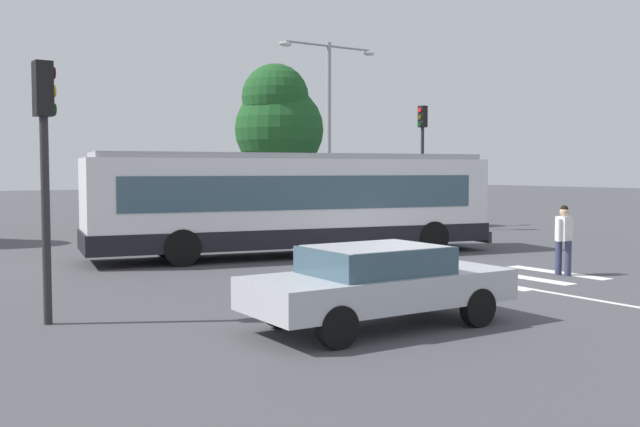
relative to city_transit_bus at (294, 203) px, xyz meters
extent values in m
plane|color=#47474C|center=(0.55, -4.74, -1.59)|extent=(160.00, 160.00, 0.00)
cylinder|color=black|center=(4.25, 0.32, -1.09)|extent=(1.04, 0.50, 1.00)
cylinder|color=black|center=(3.77, -1.98, -1.09)|extent=(1.04, 0.50, 1.00)
cylinder|color=black|center=(-3.33, 1.89, -1.09)|extent=(1.04, 0.50, 1.00)
cylinder|color=black|center=(-3.81, -0.41, -1.09)|extent=(1.04, 0.50, 1.00)
cube|color=white|center=(-0.02, 0.00, 0.04)|extent=(12.36, 4.95, 2.55)
cube|color=black|center=(-0.02, 0.00, -0.96)|extent=(12.48, 5.00, 0.55)
cube|color=#3D5666|center=(-0.02, 0.00, 0.34)|extent=(10.95, 4.70, 0.96)
cube|color=#3D5666|center=(5.90, -1.22, 0.24)|extent=(0.49, 2.21, 1.63)
cube|color=black|center=(5.90, -1.22, 1.13)|extent=(0.45, 1.91, 0.28)
cube|color=#99999E|center=(-0.02, 0.00, 1.39)|extent=(11.84, 4.65, 0.16)
cube|color=#28282B|center=(6.02, -1.25, -1.16)|extent=(0.63, 2.52, 0.36)
cylinder|color=#333856|center=(3.22, -7.07, -1.16)|extent=(0.16, 0.16, 0.85)
cylinder|color=#333856|center=(3.26, -7.31, -1.16)|extent=(0.16, 0.16, 0.85)
cube|color=white|center=(3.24, -7.19, -0.44)|extent=(0.44, 0.32, 0.60)
cylinder|color=white|center=(3.00, -7.23, -0.47)|extent=(0.10, 0.10, 0.55)
cylinder|color=white|center=(3.48, -7.15, -0.47)|extent=(0.10, 0.10, 0.55)
sphere|color=tan|center=(3.24, -7.19, -0.03)|extent=(0.22, 0.22, 0.22)
sphere|color=black|center=(3.24, -7.19, 0.04)|extent=(0.19, 0.19, 0.19)
cylinder|color=black|center=(-2.77, -8.47, -1.27)|extent=(0.65, 0.22, 0.64)
cylinder|color=black|center=(-2.82, -10.14, -1.27)|extent=(0.65, 0.22, 0.64)
cylinder|color=black|center=(-5.55, -8.39, -1.27)|extent=(0.65, 0.22, 0.64)
cylinder|color=black|center=(-5.60, -10.06, -1.27)|extent=(0.65, 0.22, 0.64)
cube|color=#B7BABF|center=(-4.19, -9.26, -0.95)|extent=(4.55, 1.95, 0.52)
cube|color=#3D5666|center=(-4.28, -9.26, -0.47)|extent=(2.21, 1.67, 0.44)
cube|color=#B7BABF|center=(-4.28, -9.26, -0.28)|extent=(2.02, 1.59, 0.09)
cylinder|color=black|center=(-2.14, 11.95, -1.27)|extent=(0.21, 0.64, 0.64)
cylinder|color=black|center=(-0.47, 11.92, -1.27)|extent=(0.21, 0.64, 0.64)
cylinder|color=black|center=(-2.19, 9.16, -1.27)|extent=(0.21, 0.64, 0.64)
cylinder|color=black|center=(-0.52, 9.13, -1.27)|extent=(0.21, 0.64, 0.64)
cube|color=#AD1E1E|center=(-1.33, 10.54, -0.95)|extent=(1.91, 4.53, 0.52)
cube|color=#3D5666|center=(-1.33, 10.45, -0.47)|extent=(1.64, 2.19, 0.44)
cube|color=#AD1E1E|center=(-1.33, 10.45, -0.28)|extent=(1.57, 2.01, 0.09)
cylinder|color=black|center=(0.67, 11.92, -1.27)|extent=(0.25, 0.65, 0.64)
cylinder|color=black|center=(2.34, 11.80, -1.27)|extent=(0.25, 0.65, 0.64)
cylinder|color=black|center=(0.47, 9.14, -1.27)|extent=(0.25, 0.65, 0.64)
cylinder|color=black|center=(2.14, 9.02, -1.27)|extent=(0.25, 0.65, 0.64)
cube|color=#B7BABF|center=(1.41, 10.47, -0.95)|extent=(2.14, 4.62, 0.52)
cube|color=#3D5666|center=(1.40, 10.38, -0.47)|extent=(1.75, 2.27, 0.44)
cube|color=#B7BABF|center=(1.40, 10.38, -0.28)|extent=(1.67, 2.08, 0.09)
cylinder|color=black|center=(3.38, 11.91, -1.27)|extent=(0.25, 0.65, 0.64)
cylinder|color=black|center=(5.05, 11.79, -1.27)|extent=(0.25, 0.65, 0.64)
cylinder|color=black|center=(3.17, 9.13, -1.27)|extent=(0.25, 0.65, 0.64)
cylinder|color=black|center=(4.84, 9.00, -1.27)|extent=(0.25, 0.65, 0.64)
cube|color=#C6B793|center=(4.11, 10.46, -0.95)|extent=(2.14, 4.62, 0.52)
cube|color=#3D5666|center=(4.10, 10.37, -0.47)|extent=(1.76, 2.27, 0.44)
cube|color=#C6B793|center=(4.10, 10.37, -0.28)|extent=(1.67, 2.09, 0.09)
cylinder|color=#28282B|center=(-8.64, -5.97, 0.14)|extent=(0.14, 0.14, 3.46)
cube|color=black|center=(-8.64, -5.97, 2.32)|extent=(0.28, 0.32, 0.90)
cylinder|color=#410907|center=(-8.47, -5.97, 2.59)|extent=(0.04, 0.20, 0.20)
cylinder|color=yellow|center=(-8.47, -5.97, 2.29)|extent=(0.04, 0.20, 0.20)
cylinder|color=#093B10|center=(-8.47, -5.97, 1.99)|extent=(0.04, 0.20, 0.20)
cylinder|color=#28282B|center=(9.27, 4.59, 0.59)|extent=(0.14, 0.14, 4.35)
cube|color=black|center=(9.27, 4.59, 3.21)|extent=(0.28, 0.32, 0.90)
cylinder|color=red|center=(9.10, 4.59, 3.48)|extent=(0.04, 0.20, 0.20)
cylinder|color=#463707|center=(9.10, 4.59, 3.18)|extent=(0.04, 0.20, 0.20)
cylinder|color=#093B10|center=(9.10, 4.59, 2.88)|extent=(0.04, 0.20, 0.20)
cylinder|color=#28282B|center=(7.75, 6.24, -0.44)|extent=(0.12, 0.12, 2.30)
cylinder|color=#28282B|center=(11.64, 6.24, -0.44)|extent=(0.12, 0.12, 2.30)
cube|color=slate|center=(9.69, 6.94, -0.32)|extent=(3.73, 0.04, 1.93)
cylinder|color=#2D6670|center=(9.69, 6.24, 0.89)|extent=(3.97, 1.54, 1.54)
cube|color=#4C3823|center=(9.69, 6.24, -1.14)|extent=(3.11, 0.36, 0.08)
cylinder|color=#939399|center=(6.64, 7.72, 2.45)|extent=(0.20, 0.20, 8.07)
cylinder|color=#939399|center=(7.74, 7.72, 6.34)|extent=(2.20, 0.10, 0.10)
ellipsoid|color=silver|center=(8.84, 7.72, 6.21)|extent=(0.60, 0.32, 0.20)
cylinder|color=#939399|center=(5.54, 7.72, 6.34)|extent=(2.20, 0.10, 0.10)
ellipsoid|color=silver|center=(4.44, 7.72, 6.21)|extent=(0.60, 0.32, 0.20)
cylinder|color=brown|center=(8.34, 14.71, -0.06)|extent=(0.36, 0.36, 3.06)
sphere|color=#1E5123|center=(8.34, 14.71, 3.11)|extent=(4.68, 4.68, 4.68)
sphere|color=#1E5123|center=(8.00, 14.54, 4.74)|extent=(3.51, 3.51, 3.51)
cube|color=silver|center=(-1.94, -6.80, -1.58)|extent=(0.45, 2.91, 0.01)
cube|color=silver|center=(-0.57, -6.80, -1.58)|extent=(0.45, 2.91, 0.01)
cube|color=silver|center=(0.79, -6.80, -1.58)|extent=(0.45, 2.91, 0.01)
cube|color=silver|center=(2.16, -6.80, -1.58)|extent=(0.45, 2.91, 0.01)
cube|color=silver|center=(3.53, -6.80, -1.58)|extent=(0.45, 2.91, 0.01)
cube|color=silver|center=(0.92, -2.74, -1.59)|extent=(0.16, 24.00, 0.01)
camera|label=1|loc=(-11.68, -18.55, 1.00)|focal=41.10mm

